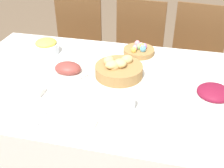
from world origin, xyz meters
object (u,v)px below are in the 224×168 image
bread_basket (119,69)px  butter_dish (33,91)px  ham_platter (68,69)px  beet_salad_bowl (213,96)px  knife (102,126)px  fork (43,117)px  pineapple_bowl (46,46)px  dinner_plate (72,121)px  chair_far_right (194,62)px  chair_far_left (76,49)px  chair_far_center (136,56)px  drinking_cup (128,102)px  egg_basket (139,50)px  spoon (108,127)px

bread_basket → butter_dish: (-0.41, -0.29, -0.03)m
ham_platter → beet_salad_bowl: (0.82, -0.13, 0.02)m
knife → butter_dish: 0.46m
bread_basket → fork: bread_basket is taller
pineapple_bowl → dinner_plate: pineapple_bowl is taller
knife → chair_far_right: bearing=70.7°
chair_far_left → chair_far_center: size_ratio=1.00×
ham_platter → drinking_cup: drinking_cup is taller
bread_basket → drinking_cup: 0.32m
fork → butter_dish: butter_dish is taller
butter_dish → knife: bearing=-21.9°
chair_far_right → chair_far_center: (-0.49, 0.00, 0.00)m
beet_salad_bowl → fork: bearing=-159.6°
egg_basket → chair_far_center: bearing=99.9°
chair_far_left → beet_salad_bowl: (1.07, -0.93, 0.30)m
spoon → chair_far_center: bearing=91.0°
drinking_cup → bread_basket: bearing=110.2°
spoon → fork: bearing=178.5°
chair_far_center → pineapple_bowl: chair_far_center is taller
egg_basket → ham_platter: egg_basket is taller
knife → ham_platter: bearing=128.9°
chair_far_center → spoon: (0.05, -1.23, 0.26)m
pineapple_bowl → knife: 0.85m
drinking_cup → beet_salad_bowl: bearing=18.4°
dinner_plate → butter_dish: bearing=148.7°
beet_salad_bowl → dinner_plate: (-0.65, -0.29, -0.04)m
beet_salad_bowl → knife: 0.58m
bread_basket → dinner_plate: bread_basket is taller
spoon → butter_dish: 0.49m
spoon → chair_far_right: bearing=68.9°
knife → pineapple_bowl: bearing=132.4°
chair_far_left → chair_far_center: (0.55, -0.00, 0.00)m
chair_far_right → drinking_cup: (-0.38, -1.07, 0.29)m
chair_far_left → ham_platter: size_ratio=3.89×
bread_basket → egg_basket: bearing=76.4°
egg_basket → knife: egg_basket is taller
ham_platter → butter_dish: 0.27m
bread_basket → pineapple_bowl: size_ratio=1.68×
chair_far_right → spoon: chair_far_right is taller
bread_basket → beet_salad_bowl: 0.55m
spoon → dinner_plate: bearing=178.5°
egg_basket → dinner_plate: 0.80m
pineapple_bowl → fork: 0.70m
spoon → drinking_cup: 0.17m
chair_far_left → bread_basket: 0.99m
chair_far_center → butter_dish: (-0.40, -1.06, 0.27)m
chair_far_left → fork: (0.28, -1.23, 0.26)m
chair_far_right → pineapple_bowl: 1.22m
spoon → drinking_cup: size_ratio=2.33×
chair_far_right → spoon: size_ratio=5.18×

